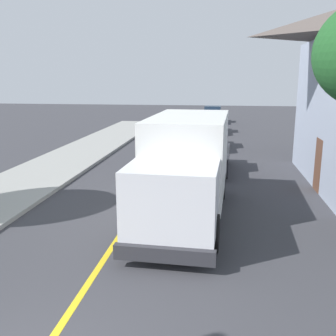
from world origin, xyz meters
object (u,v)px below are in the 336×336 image
Objects in this scene: parked_car_far at (210,123)px; parked_car_near at (210,155)px; box_truck at (186,163)px; parked_car_furthest at (213,115)px; parked_car_mid at (207,136)px.

parked_car_near is at bearing -88.04° from parked_car_far.
parked_car_furthest is at bearing 89.66° from box_truck.
parked_car_furthest is (0.16, 27.37, -0.97)m from box_truck.
parked_car_near is 13.56m from parked_car_far.
parked_car_far is (0.11, 20.00, -0.97)m from box_truck.
parked_car_near is at bearing -88.87° from parked_car_furthest.
parked_car_furthest is at bearing 89.96° from parked_car_mid.
box_truck reaches higher than parked_car_far.
parked_car_far is 7.37m from parked_car_furthest.
parked_car_furthest is (0.01, 14.63, 0.00)m from parked_car_mid.
parked_car_furthest is (0.05, 7.37, 0.00)m from parked_car_far.
parked_car_mid is at bearing 89.30° from box_truck.
box_truck reaches higher than parked_car_furthest.
box_truck reaches higher than parked_car_near.
parked_car_far is 0.99× the size of parked_car_furthest.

